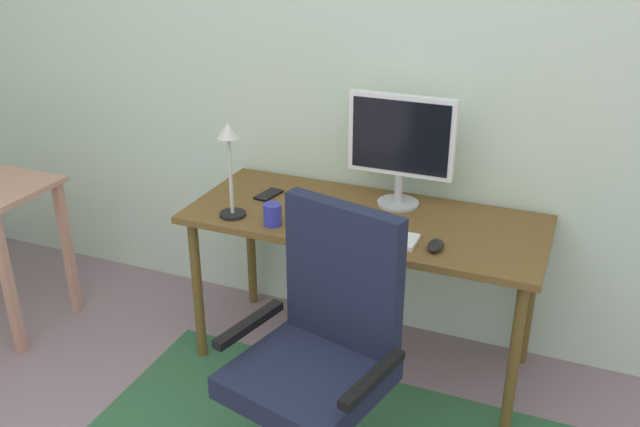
{
  "coord_description": "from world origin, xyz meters",
  "views": [
    {
      "loc": [
        0.86,
        -0.67,
        1.9
      ],
      "look_at": [
        -0.06,
        1.57,
        0.81
      ],
      "focal_mm": 38.56,
      "sensor_mm": 36.0,
      "label": 1
    }
  ],
  "objects_px": {
    "keyboard": "(363,234)",
    "desk_lamp": "(229,155)",
    "monitor": "(401,141)",
    "computer_mouse": "(435,245)",
    "cell_phone": "(269,195)",
    "desk": "(364,232)",
    "office_chair": "(317,391)",
    "coffee_cup": "(272,215)"
  },
  "relations": [
    {
      "from": "keyboard",
      "to": "desk_lamp",
      "type": "xyz_separation_m",
      "value": [
        -0.57,
        -0.03,
        0.26
      ]
    },
    {
      "from": "monitor",
      "to": "computer_mouse",
      "type": "distance_m",
      "value": 0.51
    },
    {
      "from": "computer_mouse",
      "to": "cell_phone",
      "type": "bearing_deg",
      "value": 164.01
    },
    {
      "from": "cell_phone",
      "to": "computer_mouse",
      "type": "bearing_deg",
      "value": -6.22
    },
    {
      "from": "desk",
      "to": "monitor",
      "type": "relative_size",
      "value": 3.08
    },
    {
      "from": "office_chair",
      "to": "computer_mouse",
      "type": "bearing_deg",
      "value": 82.6
    },
    {
      "from": "computer_mouse",
      "to": "coffee_cup",
      "type": "distance_m",
      "value": 0.66
    },
    {
      "from": "keyboard",
      "to": "desk",
      "type": "bearing_deg",
      "value": 106.73
    },
    {
      "from": "computer_mouse",
      "to": "office_chair",
      "type": "height_order",
      "value": "office_chair"
    },
    {
      "from": "monitor",
      "to": "keyboard",
      "type": "relative_size",
      "value": 1.12
    },
    {
      "from": "coffee_cup",
      "to": "keyboard",
      "type": "bearing_deg",
      "value": 6.82
    },
    {
      "from": "monitor",
      "to": "computer_mouse",
      "type": "height_order",
      "value": "monitor"
    },
    {
      "from": "keyboard",
      "to": "coffee_cup",
      "type": "distance_m",
      "value": 0.38
    },
    {
      "from": "monitor",
      "to": "desk",
      "type": "bearing_deg",
      "value": -117.88
    },
    {
      "from": "keyboard",
      "to": "office_chair",
      "type": "xyz_separation_m",
      "value": [
        0.06,
        -0.61,
        -0.3
      ]
    },
    {
      "from": "computer_mouse",
      "to": "coffee_cup",
      "type": "height_order",
      "value": "coffee_cup"
    },
    {
      "from": "monitor",
      "to": "desk_lamp",
      "type": "height_order",
      "value": "monitor"
    },
    {
      "from": "coffee_cup",
      "to": "cell_phone",
      "type": "bearing_deg",
      "value": 119.29
    },
    {
      "from": "keyboard",
      "to": "desk_lamp",
      "type": "height_order",
      "value": "desk_lamp"
    },
    {
      "from": "monitor",
      "to": "keyboard",
      "type": "bearing_deg",
      "value": -96.23
    },
    {
      "from": "desk_lamp",
      "to": "desk",
      "type": "bearing_deg",
      "value": 21.86
    },
    {
      "from": "monitor",
      "to": "coffee_cup",
      "type": "xyz_separation_m",
      "value": [
        -0.41,
        -0.39,
        -0.24
      ]
    },
    {
      "from": "coffee_cup",
      "to": "office_chair",
      "type": "relative_size",
      "value": 0.09
    },
    {
      "from": "desk",
      "to": "computer_mouse",
      "type": "xyz_separation_m",
      "value": [
        0.34,
        -0.19,
        0.09
      ]
    },
    {
      "from": "keyboard",
      "to": "office_chair",
      "type": "height_order",
      "value": "office_chair"
    },
    {
      "from": "cell_phone",
      "to": "desk_lamp",
      "type": "xyz_separation_m",
      "value": [
        -0.04,
        -0.25,
        0.26
      ]
    },
    {
      "from": "office_chair",
      "to": "monitor",
      "type": "bearing_deg",
      "value": 105.04
    },
    {
      "from": "coffee_cup",
      "to": "computer_mouse",
      "type": "bearing_deg",
      "value": 3.11
    },
    {
      "from": "desk",
      "to": "computer_mouse",
      "type": "bearing_deg",
      "value": -28.4
    },
    {
      "from": "keyboard",
      "to": "coffee_cup",
      "type": "bearing_deg",
      "value": -173.18
    },
    {
      "from": "desk",
      "to": "monitor",
      "type": "distance_m",
      "value": 0.41
    },
    {
      "from": "desk",
      "to": "computer_mouse",
      "type": "distance_m",
      "value": 0.4
    },
    {
      "from": "keyboard",
      "to": "cell_phone",
      "type": "relative_size",
      "value": 3.07
    },
    {
      "from": "desk",
      "to": "desk_lamp",
      "type": "bearing_deg",
      "value": -158.14
    },
    {
      "from": "monitor",
      "to": "office_chair",
      "type": "height_order",
      "value": "monitor"
    },
    {
      "from": "computer_mouse",
      "to": "office_chair",
      "type": "distance_m",
      "value": 0.71
    },
    {
      "from": "monitor",
      "to": "computer_mouse",
      "type": "relative_size",
      "value": 4.65
    },
    {
      "from": "monitor",
      "to": "cell_phone",
      "type": "height_order",
      "value": "monitor"
    },
    {
      "from": "keyboard",
      "to": "office_chair",
      "type": "relative_size",
      "value": 0.41
    },
    {
      "from": "computer_mouse",
      "to": "office_chair",
      "type": "xyz_separation_m",
      "value": [
        -0.23,
        -0.6,
        -0.31
      ]
    },
    {
      "from": "desk_lamp",
      "to": "office_chair",
      "type": "xyz_separation_m",
      "value": [
        0.62,
        -0.58,
        -0.56
      ]
    },
    {
      "from": "desk_lamp",
      "to": "office_chair",
      "type": "height_order",
      "value": "desk_lamp"
    }
  ]
}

